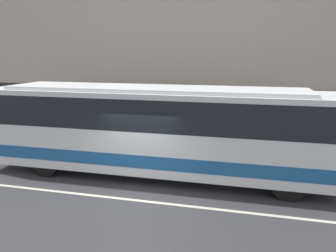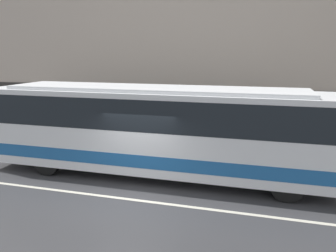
{
  "view_description": "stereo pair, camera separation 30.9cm",
  "coord_description": "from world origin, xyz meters",
  "views": [
    {
      "loc": [
        3.4,
        -8.85,
        4.47
      ],
      "look_at": [
        0.65,
        2.24,
        1.89
      ],
      "focal_mm": 35.0,
      "sensor_mm": 36.0,
      "label": 1
    },
    {
      "loc": [
        3.7,
        -8.77,
        4.47
      ],
      "look_at": [
        0.65,
        2.24,
        1.89
      ],
      "focal_mm": 35.0,
      "sensor_mm": 36.0,
      "label": 2
    }
  ],
  "objects": [
    {
      "name": "ground_plane",
      "position": [
        0.0,
        0.0,
        0.0
      ],
      "size": [
        60.0,
        60.0,
        0.0
      ],
      "primitive_type": "plane",
      "color": "#38383A"
    },
    {
      "name": "sidewalk",
      "position": [
        0.0,
        5.49,
        0.07
      ],
      "size": [
        60.0,
        2.97,
        0.14
      ],
      "color": "#A09E99",
      "rests_on": "ground_plane"
    },
    {
      "name": "building_facade",
      "position": [
        0.0,
        7.12,
        6.39
      ],
      "size": [
        60.0,
        0.35,
        13.21
      ],
      "color": "#B7A899",
      "rests_on": "ground_plane"
    },
    {
      "name": "lane_stripe",
      "position": [
        0.0,
        0.0,
        0.0
      ],
      "size": [
        54.0,
        0.14,
        0.01
      ],
      "color": "beige",
      "rests_on": "ground_plane"
    },
    {
      "name": "transit_bus",
      "position": [
        0.11,
        2.24,
        1.85
      ],
      "size": [
        12.46,
        2.5,
        3.28
      ],
      "color": "white",
      "rests_on": "ground_plane"
    }
  ]
}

